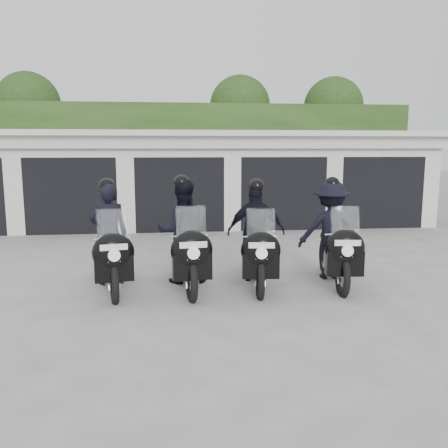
{
  "coord_description": "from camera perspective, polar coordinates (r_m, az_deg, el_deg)",
  "views": [
    {
      "loc": [
        -0.25,
        -8.42,
        2.47
      ],
      "look_at": [
        0.73,
        0.33,
        1.05
      ],
      "focal_mm": 38.0,
      "sensor_mm": 36.0,
      "label": 1
    }
  ],
  "objects": [
    {
      "name": "ground",
      "position": [
        8.78,
        -4.52,
        -7.21
      ],
      "size": [
        80.0,
        80.0,
        0.0
      ],
      "primitive_type": "plane",
      "color": "#9F9F9A",
      "rests_on": "ground"
    },
    {
      "name": "police_bike_a",
      "position": [
        8.55,
        -13.55,
        -2.41
      ],
      "size": [
        0.94,
        2.27,
        2.0
      ],
      "rotation": [
        0.0,
        0.0,
        0.18
      ],
      "color": "black",
      "rests_on": "ground"
    },
    {
      "name": "police_bike_c",
      "position": [
        8.68,
        3.95,
        -1.73
      ],
      "size": [
        1.13,
        2.26,
        1.97
      ],
      "rotation": [
        0.0,
        0.0,
        -0.11
      ],
      "color": "black",
      "rests_on": "ground"
    },
    {
      "name": "garage_block",
      "position": [
        16.51,
        -5.52,
        5.49
      ],
      "size": [
        16.4,
        6.8,
        2.96
      ],
      "color": "silver",
      "rests_on": "ground"
    },
    {
      "name": "background_vegetation",
      "position": [
        21.35,
        -4.78,
        9.93
      ],
      "size": [
        20.0,
        3.9,
        5.8
      ],
      "color": "#1C3814",
      "rests_on": "ground"
    },
    {
      "name": "police_bike_d",
      "position": [
        9.03,
        12.91,
        -1.4
      ],
      "size": [
        1.27,
        2.29,
        2.0
      ],
      "rotation": [
        0.0,
        0.0,
        -0.13
      ],
      "color": "black",
      "rests_on": "ground"
    },
    {
      "name": "police_bike_b",
      "position": [
        8.55,
        -4.87,
        -1.7
      ],
      "size": [
        0.99,
        2.35,
        2.05
      ],
      "rotation": [
        0.0,
        0.0,
        0.1
      ],
      "color": "black",
      "rests_on": "ground"
    }
  ]
}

